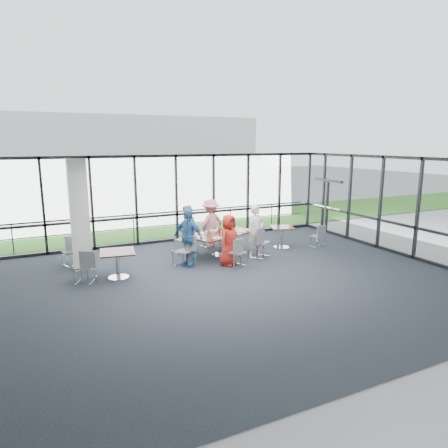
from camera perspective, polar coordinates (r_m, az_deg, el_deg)
name	(u,v)px	position (r m, az deg, el deg)	size (l,w,h in m)	color
floor	(239,282)	(10.73, 2.12, -8.25)	(12.00, 10.00, 0.02)	#1E232A
ceiling	(240,160)	(10.10, 2.26, 9.15)	(12.00, 10.00, 0.04)	silver
wall_front	(397,283)	(6.45, 23.45, -7.78)	(12.00, 0.10, 3.20)	silver
curtain_wall_back	(176,198)	(14.84, -6.81, 3.67)	(12.00, 0.10, 3.20)	white
curtain_wall_right	(405,207)	(14.08, 24.40, 2.27)	(0.10, 10.00, 3.20)	white
exit_door	(327,207)	(16.79, 14.50, 2.40)	(0.12, 1.60, 2.10)	black
structural_column	(79,214)	(12.15, -19.95, 1.28)	(0.50, 0.50, 3.20)	white
apron	(144,218)	(19.84, -11.35, 0.79)	(80.00, 70.00, 0.02)	slate
grass_strip	(155,225)	(17.94, -9.77, -0.20)	(80.00, 5.00, 0.01)	#275418
hangar_main	(127,148)	(41.85, -13.70, 10.44)	(24.00, 10.00, 6.00)	silver
guard_rail	(172,224)	(15.59, -7.42, -0.07)	(0.06, 0.06, 12.00)	#2D2D33
main_table	(220,236)	(12.94, -0.57, -1.72)	(2.54, 1.98, 0.75)	#34120F
side_table_left	(117,255)	(11.16, -14.98, -4.34)	(1.02, 1.02, 0.75)	#34120F
side_table_right	(282,231)	(14.02, 8.29, -0.94)	(0.97, 0.97, 0.75)	#34120F
diner_near_left	(229,240)	(11.89, 0.65, -2.30)	(0.75, 0.49, 1.54)	red
diner_near_right	(256,231)	(12.71, 4.56, -1.04)	(0.62, 0.46, 1.71)	silver
diner_far_left	(187,230)	(13.20, -5.34, -0.80)	(0.78, 0.48, 1.61)	gray
diner_far_right	(211,223)	(13.91, -1.94, 0.07)	(1.10, 0.57, 1.70)	#CC777B
diner_end	(188,237)	(11.88, -5.15, -1.89)	(1.02, 0.56, 1.73)	#3369A4
chair_main_nl	(237,253)	(11.84, 1.94, -4.09)	(0.42, 0.42, 0.86)	slate
chair_main_nr	(261,242)	(12.79, 5.26, -2.64)	(0.48, 0.48, 0.99)	slate
chair_main_fl	(184,240)	(13.27, -5.75, -2.24)	(0.46, 0.46, 0.93)	slate
chair_main_fr	(207,234)	(14.14, -2.41, -1.50)	(0.42, 0.42, 0.85)	slate
chair_main_end	(184,251)	(11.93, -5.76, -3.89)	(0.45, 0.45, 0.91)	slate
chair_spare_la	(84,267)	(11.09, -19.38, -5.82)	(0.43, 0.43, 0.87)	slate
chair_spare_lb	(71,252)	(12.79, -21.06, -3.73)	(0.41, 0.41, 0.84)	slate
chair_spare_r	(318,236)	(14.37, 13.28, -1.71)	(0.39, 0.39, 0.79)	slate
plate_nl	(217,238)	(12.19, -1.07, -2.02)	(0.24, 0.24, 0.01)	white
plate_nr	(242,231)	(13.13, 2.64, -1.04)	(0.24, 0.24, 0.01)	white
plate_fl	(200,233)	(12.83, -3.39, -1.35)	(0.27, 0.27, 0.01)	white
plate_fr	(222,228)	(13.59, -0.27, -0.60)	(0.25, 0.25, 0.01)	white
plate_end	(198,238)	(12.23, -3.78, -2.00)	(0.26, 0.26, 0.01)	white
tumbler_a	(222,233)	(12.56, -0.35, -1.33)	(0.07, 0.07, 0.14)	white
tumbler_b	(232,230)	(12.98, 1.11, -0.90)	(0.07, 0.07, 0.14)	white
tumbler_c	(214,229)	(13.16, -1.50, -0.73)	(0.07, 0.07, 0.14)	white
tumbler_d	(206,235)	(12.30, -2.61, -1.61)	(0.07, 0.07, 0.14)	white
menu_a	(228,236)	(12.52, 0.61, -1.69)	(0.30, 0.21, 0.00)	silver
menu_b	(246,230)	(13.40, 3.15, -0.81)	(0.31, 0.22, 0.00)	silver
menu_c	(213,230)	(13.28, -1.52, -0.91)	(0.32, 0.22, 0.00)	silver
condiment_caddy	(221,231)	(13.04, -0.48, -1.06)	(0.10, 0.07, 0.04)	black
ketchup_bottle	(219,229)	(13.02, -0.65, -0.76)	(0.06, 0.06, 0.18)	#B42013
green_bottle	(221,229)	(13.01, -0.36, -0.73)	(0.05, 0.05, 0.20)	#146F20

